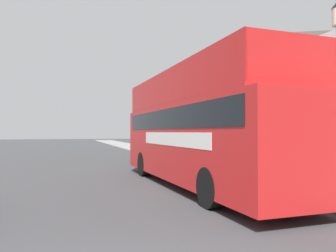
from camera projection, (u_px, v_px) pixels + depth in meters
ground_plane at (72, 160)px, 23.28m from camera, size 144.00×144.00×0.00m
sidewalk at (189, 160)px, 22.75m from camera, size 3.78×108.00×0.14m
brick_terrace_rear at (234, 96)px, 26.54m from camera, size 6.00×17.22×9.90m
tour_bus at (196, 134)px, 12.12m from camera, size 2.86×11.22×4.19m
parked_car_ahead_of_bus at (153, 154)px, 20.24m from camera, size 1.88×4.13×1.37m
lamp_post_second at (207, 100)px, 16.50m from camera, size 0.35×0.35×5.06m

